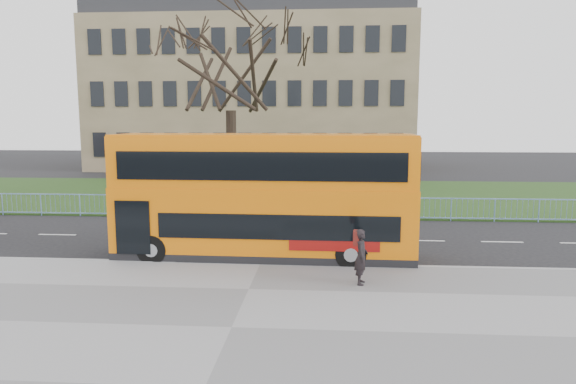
{
  "coord_description": "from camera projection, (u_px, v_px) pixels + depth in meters",
  "views": [
    {
      "loc": [
        2.04,
        -17.59,
        4.73
      ],
      "look_at": [
        0.72,
        1.0,
        2.1
      ],
      "focal_mm": 32.0,
      "sensor_mm": 36.0,
      "label": 1
    }
  ],
  "objects": [
    {
      "name": "ground",
      "position": [
        266.0,
        254.0,
        18.18
      ],
      "size": [
        120.0,
        120.0,
        0.0
      ],
      "primitive_type": "plane",
      "color": "black",
      "rests_on": "ground"
    },
    {
      "name": "pavement",
      "position": [
        232.0,
        330.0,
        11.5
      ],
      "size": [
        80.0,
        10.5,
        0.12
      ],
      "primitive_type": "cube",
      "color": "slate",
      "rests_on": "ground"
    },
    {
      "name": "kerb",
      "position": [
        260.0,
        265.0,
        16.64
      ],
      "size": [
        80.0,
        0.2,
        0.14
      ],
      "primitive_type": "cube",
      "color": "gray",
      "rests_on": "ground"
    },
    {
      "name": "grass_verge",
      "position": [
        292.0,
        195.0,
        32.3
      ],
      "size": [
        80.0,
        15.4,
        0.08
      ],
      "primitive_type": "cube",
      "color": "#213814",
      "rests_on": "ground"
    },
    {
      "name": "guard_railing",
      "position": [
        281.0,
        208.0,
        24.62
      ],
      "size": [
        40.0,
        0.12,
        1.1
      ],
      "primitive_type": null,
      "color": "#749CCF",
      "rests_on": "ground"
    },
    {
      "name": "bare_tree",
      "position": [
        231.0,
        92.0,
        27.4
      ],
      "size": [
        8.58,
        8.58,
        12.25
      ],
      "primitive_type": null,
      "color": "black",
      "rests_on": "grass_verge"
    },
    {
      "name": "civic_building",
      "position": [
        256.0,
        97.0,
        52.12
      ],
      "size": [
        30.0,
        15.0,
        14.0
      ],
      "primitive_type": "cube",
      "color": "#776A4B",
      "rests_on": "ground"
    },
    {
      "name": "yellow_bus",
      "position": [
        264.0,
        194.0,
        17.36
      ],
      "size": [
        10.07,
        2.58,
        4.2
      ],
      "rotation": [
        0.0,
        0.0,
        -0.02
      ],
      "color": "orange",
      "rests_on": "ground"
    },
    {
      "name": "pedestrian",
      "position": [
        361.0,
        257.0,
        14.43
      ],
      "size": [
        0.44,
        0.61,
        1.58
      ],
      "primitive_type": "imported",
      "rotation": [
        0.0,
        0.0,
        1.46
      ],
      "color": "black",
      "rests_on": "pavement"
    }
  ]
}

